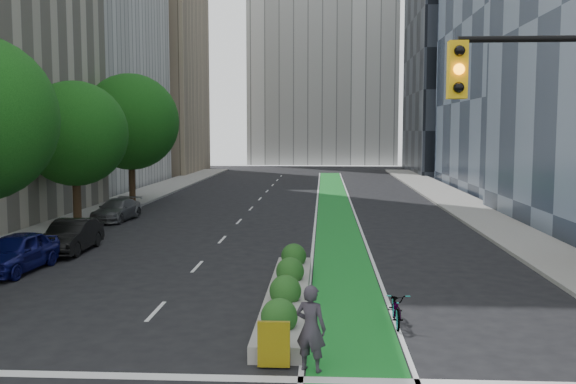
# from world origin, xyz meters

# --- Properties ---
(sidewalk_left) EXTENTS (3.60, 90.00, 0.15)m
(sidewalk_left) POSITION_xyz_m (-11.80, 25.00, 0.07)
(sidewalk_left) COLOR gray
(sidewalk_left) RESTS_ON ground
(sidewalk_right) EXTENTS (3.60, 90.00, 0.15)m
(sidewalk_right) POSITION_xyz_m (11.80, 25.00, 0.07)
(sidewalk_right) COLOR gray
(sidewalk_right) RESTS_ON ground
(bike_lane_paint) EXTENTS (2.20, 70.00, 0.01)m
(bike_lane_paint) POSITION_xyz_m (3.00, 30.00, 0.01)
(bike_lane_paint) COLOR #178128
(bike_lane_paint) RESTS_ON ground
(building_tan_far) EXTENTS (14.00, 16.00, 26.00)m
(building_tan_far) POSITION_xyz_m (-20.00, 66.00, 13.00)
(building_tan_far) COLOR tan
(building_tan_far) RESTS_ON ground
(building_dark_end) EXTENTS (14.00, 18.00, 28.00)m
(building_dark_end) POSITION_xyz_m (20.00, 68.00, 14.00)
(building_dark_end) COLOR black
(building_dark_end) RESTS_ON ground
(tree_midfar) EXTENTS (5.60, 5.60, 7.76)m
(tree_midfar) POSITION_xyz_m (-11.00, 22.00, 4.95)
(tree_midfar) COLOR black
(tree_midfar) RESTS_ON ground
(tree_far) EXTENTS (6.60, 6.60, 9.00)m
(tree_far) POSITION_xyz_m (-11.00, 32.00, 5.69)
(tree_far) COLOR black
(tree_far) RESTS_ON ground
(median_planter) EXTENTS (1.20, 10.26, 1.10)m
(median_planter) POSITION_xyz_m (1.20, 7.04, 0.37)
(median_planter) COLOR gray
(median_planter) RESTS_ON ground
(bicycle) EXTENTS (0.64, 1.75, 0.92)m
(bicycle) POSITION_xyz_m (4.20, 5.15, 0.46)
(bicycle) COLOR gray
(bicycle) RESTS_ON ground
(cyclist) EXTENTS (0.81, 0.68, 1.89)m
(cyclist) POSITION_xyz_m (2.00, 1.72, 0.94)
(cyclist) COLOR #332E37
(cyclist) RESTS_ON ground
(parked_car_left_near) EXTENTS (1.99, 4.31, 1.43)m
(parked_car_left_near) POSITION_xyz_m (-8.90, 10.79, 0.72)
(parked_car_left_near) COLOR #0D1052
(parked_car_left_near) RESTS_ON ground
(parked_car_left_mid) EXTENTS (1.51, 4.20, 1.38)m
(parked_car_left_mid) POSITION_xyz_m (-8.37, 14.58, 0.69)
(parked_car_left_mid) COLOR black
(parked_car_left_mid) RESTS_ON ground
(parked_car_left_far) EXTENTS (2.12, 4.38, 1.23)m
(parked_car_left_far) POSITION_xyz_m (-9.50, 24.00, 0.61)
(parked_car_left_far) COLOR #4F5154
(parked_car_left_far) RESTS_ON ground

